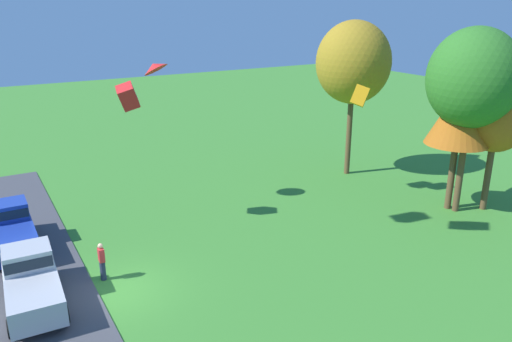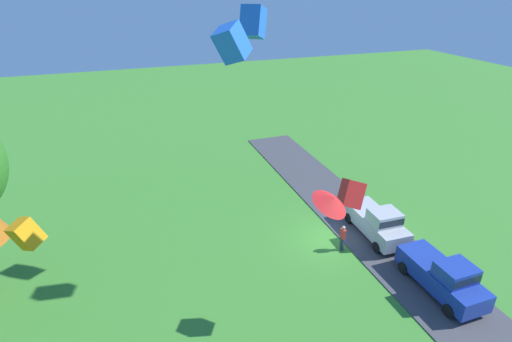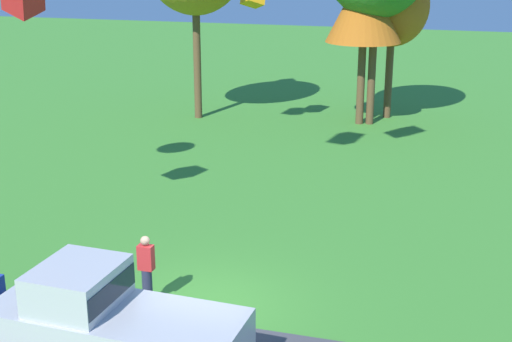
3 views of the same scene
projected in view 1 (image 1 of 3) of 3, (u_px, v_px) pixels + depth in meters
ground_plane at (118, 292)px, 20.42m from camera, size 120.00×120.00×0.00m
pavement_strip at (42, 313)px, 19.01m from camera, size 36.00×4.40×0.06m
car_pickup_by_flagpole at (11, 228)px, 23.65m from camera, size 5.00×2.05×2.14m
car_pickup_mid_row at (31, 280)px, 19.26m from camera, size 5.07×2.21×2.14m
person_beside_suv at (102, 261)px, 21.07m from camera, size 0.36×0.24×1.71m
tree_lone_near at (353, 63)px, 32.20m from camera, size 4.85×4.85×10.24m
tree_far_right at (460, 114)px, 27.00m from camera, size 3.45×3.45×7.28m
tree_left_of_center at (473, 79)px, 26.03m from camera, size 4.81×4.81×10.16m
tree_right_of_center at (497, 119)px, 26.98m from camera, size 3.41×3.41×7.20m
kite_box_near_flag at (360, 96)px, 28.55m from camera, size 1.12×1.44×1.43m
kite_box_over_trees at (128, 97)px, 24.35m from camera, size 1.26×1.25×1.51m
kite_delta_trailing_tail at (154, 67)px, 26.58m from camera, size 1.95×1.95×0.98m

